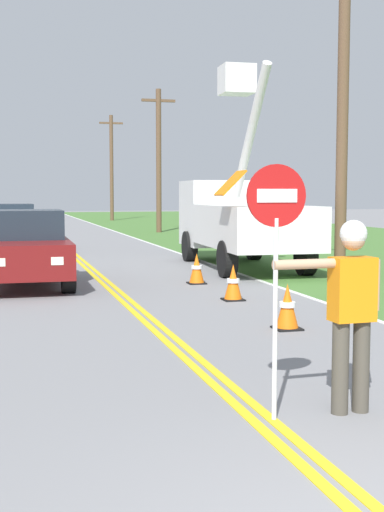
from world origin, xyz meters
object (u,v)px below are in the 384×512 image
Objects in this scene: oncoming_sedan_nearest at (26,249)px; stop_sign_paddle at (276,234)px; traffic_cone_tail at (197,269)px; flagger_worker at (351,303)px; utility_bucket_truck at (238,216)px; traffic_cone_lead at (287,308)px; oncoming_sedan_second at (10,228)px; utility_pole_far at (112,166)px; utility_pole_near at (343,87)px; utility_pole_mid at (159,158)px; traffic_cone_mid at (233,283)px.

stop_sign_paddle is at bearing -79.40° from oncoming_sedan_nearest.
flagger_worker is at bearing -96.80° from traffic_cone_tail.
traffic_cone_lead is at bearing -104.26° from utility_bucket_truck.
oncoming_sedan_second reaches higher than traffic_cone_tail.
utility_bucket_truck reaches higher than oncoming_sedan_nearest.
traffic_cone_tail is (-3.79, -38.07, -3.85)m from utility_pole_far.
utility_pole_near is (7.79, -10.09, 3.81)m from oncoming_sedan_second.
stop_sign_paddle is at bearing -83.79° from oncoming_sedan_second.
traffic_cone_tail is at bearing -100.09° from utility_pole_mid.
traffic_cone_lead is at bearing -59.08° from oncoming_sedan_nearest.
traffic_cone_lead is (-3.84, -5.79, -4.31)m from utility_pole_near.
flagger_worker is 13.31m from utility_bucket_truck.
flagger_worker is 0.23× the size of utility_pole_far.
utility_pole_mid is 27.04m from traffic_cone_lead.
stop_sign_paddle is 9.77m from traffic_cone_tail.
oncoming_sedan_second is 13.54m from traffic_cone_mid.
utility_pole_near is at bearing -2.73° from oncoming_sedan_nearest.
stop_sign_paddle is 0.26× the size of utility_pole_near.
utility_pole_far reaches higher than traffic_cone_lead.
utility_pole_far is at bearing 89.92° from utility_pole_near.
stop_sign_paddle is 10.30m from oncoming_sedan_nearest.
flagger_worker is 0.26× the size of utility_bucket_truck.
utility_bucket_truck reaches higher than traffic_cone_mid.
traffic_cone_lead is (1.03, 3.92, -0.71)m from flagger_worker.
traffic_cone_lead is (1.79, 3.94, -1.37)m from stop_sign_paddle.
utility_pole_far is (1.62, 34.64, 2.77)m from utility_bucket_truck.
utility_pole_far is 43.95m from traffic_cone_lead.
utility_pole_far reaches higher than utility_pole_mid.
utility_pole_near is at bearing -63.82° from utility_bucket_truck.
utility_pole_mid is at bearing 90.01° from utility_pole_near.
stop_sign_paddle is at bearing -105.51° from traffic_cone_mid.
traffic_cone_mid is 1.00× the size of traffic_cone_tail.
utility_pole_mid is (7.79, 10.65, 3.12)m from oncoming_sedan_second.
traffic_cone_tail is at bearing 88.93° from traffic_cone_lead.
utility_bucket_truck is 17.81m from utility_pole_mid.
oncoming_sedan_nearest is (-1.89, 10.09, -0.88)m from stop_sign_paddle.
flagger_worker is at bearing -75.21° from oncoming_sedan_nearest.
utility_pole_far reaches higher than flagger_worker.
utility_pole_mid is at bearing 81.76° from traffic_cone_lead.
stop_sign_paddle is 3.33× the size of traffic_cone_lead.
utility_pole_near is 12.73× the size of traffic_cone_lead.
oncoming_sedan_nearest and oncoming_sedan_second have the same top height.
utility_pole_mid is 10.77× the size of traffic_cone_mid.
flagger_worker is 0.44× the size of oncoming_sedan_nearest.
utility_pole_mid is at bearing 84.92° from utility_bucket_truck.
oncoming_sedan_nearest is at bearing -154.69° from utility_bucket_truck.
utility_pole_far reaches higher than stop_sign_paddle.
utility_pole_far is 11.45× the size of traffic_cone_tail.
flagger_worker is 7.02m from traffic_cone_mid.
utility_pole_near is 1.18× the size of utility_pole_mid.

